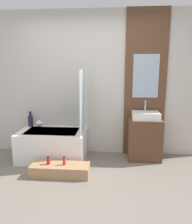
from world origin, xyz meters
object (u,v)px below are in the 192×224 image
at_px(wooden_step_bench, 60,170).
at_px(bottle_soap_primary, 48,161).
at_px(vase_tall_dark, 31,120).
at_px(bottle_soap_secondary, 64,161).
at_px(vase_round_light, 39,124).
at_px(sink, 146,116).
at_px(bathtub, 53,145).

height_order(wooden_step_bench, bottle_soap_primary, bottle_soap_primary).
relative_size(vase_tall_dark, bottle_soap_secondary, 2.09).
height_order(vase_round_light, bottle_soap_primary, vase_round_light).
distance_m(vase_tall_dark, bottle_soap_primary, 1.11).
distance_m(sink, vase_round_light, 1.95).
distance_m(bathtub, sink, 1.71).
bearing_deg(bottle_soap_primary, vase_tall_dark, 124.19).
relative_size(bottle_soap_primary, bottle_soap_secondary, 0.92).
height_order(bathtub, vase_round_light, vase_round_light).
bearing_deg(bottle_soap_secondary, sink, 29.73).
bearing_deg(sink, bottle_soap_secondary, -150.27).
bearing_deg(vase_tall_dark, bottle_soap_primary, -55.81).
height_order(bathtub, vase_tall_dark, vase_tall_dark).
height_order(vase_tall_dark, bottle_soap_primary, vase_tall_dark).
xyz_separation_m(wooden_step_bench, vase_tall_dark, (-0.76, 0.86, 0.55)).
relative_size(sink, vase_round_light, 3.93).
xyz_separation_m(vase_tall_dark, bottle_soap_secondary, (0.82, -0.86, -0.40)).
distance_m(sink, bottle_soap_primary, 1.78).
height_order(sink, bottle_soap_primary, sink).
height_order(vase_round_light, bottle_soap_secondary, vase_round_light).
xyz_separation_m(sink, vase_round_light, (-1.94, 0.11, -0.21)).
relative_size(bathtub, wooden_step_bench, 1.31).
bearing_deg(bottle_soap_secondary, bottle_soap_primary, 180.00).
relative_size(bathtub, vase_round_light, 9.75).
bearing_deg(bathtub, vase_round_light, 141.35).
bearing_deg(vase_tall_dark, vase_round_light, -4.50).
height_order(bathtub, bottle_soap_secondary, bathtub).
relative_size(vase_round_light, bottle_soap_primary, 0.95).
distance_m(vase_round_light, bottle_soap_primary, 1.00).
xyz_separation_m(vase_round_light, bottle_soap_secondary, (0.65, -0.84, -0.34)).
xyz_separation_m(wooden_step_bench, sink, (1.35, 0.73, 0.70)).
distance_m(wooden_step_bench, bottle_soap_primary, 0.23).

